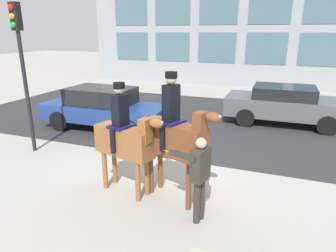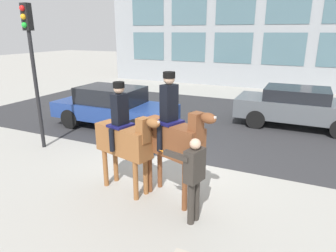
{
  "view_description": "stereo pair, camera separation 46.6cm",
  "coord_description": "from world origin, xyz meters",
  "px_view_note": "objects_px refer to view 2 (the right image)",
  "views": [
    {
      "loc": [
        2.52,
        -6.83,
        3.45
      ],
      "look_at": [
        0.29,
        -0.87,
        1.44
      ],
      "focal_mm": 32.0,
      "sensor_mm": 36.0,
      "label": 1
    },
    {
      "loc": [
        2.95,
        -6.65,
        3.45
      ],
      "look_at": [
        0.29,
        -0.87,
        1.44
      ],
      "focal_mm": 32.0,
      "sensor_mm": 36.0,
      "label": 2
    }
  ],
  "objects_px": {
    "pedestrian_bystander": "(193,174)",
    "mounted_horse_companion": "(173,136)",
    "traffic_light": "(32,55)",
    "street_car_near_lane": "(113,106)",
    "street_car_far_lane": "(298,106)",
    "mounted_horse_lead": "(124,137)"
  },
  "relations": [
    {
      "from": "street_car_near_lane",
      "to": "traffic_light",
      "type": "xyz_separation_m",
      "value": [
        -0.83,
        -2.65,
        2.0
      ]
    },
    {
      "from": "street_car_far_lane",
      "to": "traffic_light",
      "type": "height_order",
      "value": "traffic_light"
    },
    {
      "from": "street_car_near_lane",
      "to": "street_car_far_lane",
      "type": "height_order",
      "value": "street_car_near_lane"
    },
    {
      "from": "pedestrian_bystander",
      "to": "street_car_near_lane",
      "type": "bearing_deg",
      "value": -27.14
    },
    {
      "from": "mounted_horse_lead",
      "to": "mounted_horse_companion",
      "type": "xyz_separation_m",
      "value": [
        1.09,
        0.12,
        0.15
      ]
    },
    {
      "from": "mounted_horse_lead",
      "to": "traffic_light",
      "type": "distance_m",
      "value": 4.26
    },
    {
      "from": "mounted_horse_lead",
      "to": "mounted_horse_companion",
      "type": "bearing_deg",
      "value": 20.31
    },
    {
      "from": "mounted_horse_lead",
      "to": "traffic_light",
      "type": "relative_size",
      "value": 0.59
    },
    {
      "from": "street_car_near_lane",
      "to": "street_car_far_lane",
      "type": "distance_m",
      "value": 6.9
    },
    {
      "from": "mounted_horse_companion",
      "to": "street_car_near_lane",
      "type": "relative_size",
      "value": 0.59
    },
    {
      "from": "street_car_far_lane",
      "to": "traffic_light",
      "type": "xyz_separation_m",
      "value": [
        -7.06,
        -5.63,
        2.02
      ]
    },
    {
      "from": "pedestrian_bystander",
      "to": "traffic_light",
      "type": "xyz_separation_m",
      "value": [
        -5.57,
        1.67,
        1.82
      ]
    },
    {
      "from": "mounted_horse_lead",
      "to": "mounted_horse_companion",
      "type": "distance_m",
      "value": 1.11
    },
    {
      "from": "traffic_light",
      "to": "street_car_far_lane",
      "type": "bearing_deg",
      "value": 38.61
    },
    {
      "from": "pedestrian_bystander",
      "to": "traffic_light",
      "type": "distance_m",
      "value": 6.09
    },
    {
      "from": "pedestrian_bystander",
      "to": "street_car_far_lane",
      "type": "bearing_deg",
      "value": -86.31
    },
    {
      "from": "street_car_far_lane",
      "to": "pedestrian_bystander",
      "type": "bearing_deg",
      "value": -101.52
    },
    {
      "from": "mounted_horse_companion",
      "to": "traffic_light",
      "type": "bearing_deg",
      "value": -172.06
    },
    {
      "from": "pedestrian_bystander",
      "to": "traffic_light",
      "type": "relative_size",
      "value": 0.4
    },
    {
      "from": "pedestrian_bystander",
      "to": "street_car_near_lane",
      "type": "height_order",
      "value": "pedestrian_bystander"
    },
    {
      "from": "mounted_horse_companion",
      "to": "street_car_far_lane",
      "type": "relative_size",
      "value": 0.6
    },
    {
      "from": "pedestrian_bystander",
      "to": "mounted_horse_companion",
      "type": "bearing_deg",
      "value": -26.45
    }
  ]
}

